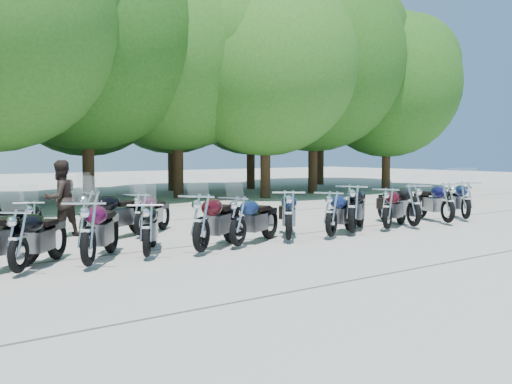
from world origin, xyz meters
TOP-DOWN VIEW (x-y plane):
  - ground at (0.00, 0.00)m, footprint 90.00×90.00m
  - tree_4 at (0.54, 13.09)m, footprint 9.13×9.13m
  - tree_5 at (4.61, 13.20)m, footprint 9.04×9.04m
  - tree_6 at (7.55, 10.82)m, footprint 8.00×8.00m
  - tree_7 at (11.20, 11.78)m, footprint 8.79×8.79m
  - tree_8 at (15.83, 11.20)m, footprint 7.53×7.53m
  - tree_12 at (1.80, 16.47)m, footprint 7.88×7.88m
  - tree_13 at (6.69, 17.47)m, footprint 8.31×8.31m
  - tree_14 at (10.68, 16.09)m, footprint 8.02×8.02m
  - tree_15 at (16.61, 17.02)m, footprint 9.67×9.67m
  - motorcycle_1 at (-5.63, 0.49)m, footprint 1.95×2.13m
  - motorcycle_2 at (-4.51, 0.33)m, footprint 2.03×2.40m
  - motorcycle_3 at (-3.27, 0.59)m, footprint 1.70×2.21m
  - motorcycle_4 at (-2.21, 0.35)m, footprint 2.42×2.04m
  - motorcycle_5 at (-1.18, 0.56)m, footprint 2.29×1.64m
  - motorcycle_6 at (0.19, 0.55)m, footprint 2.10×2.26m
  - motorcycle_7 at (1.34, 0.37)m, footprint 2.32×1.69m
  - motorcycle_8 at (2.17, 0.49)m, footprint 2.45×2.12m
  - motorcycle_9 at (3.44, 0.49)m, footprint 2.31×1.63m
  - motorcycle_10 at (4.38, 0.41)m, footprint 1.62×2.47m
  - motorcycle_11 at (5.76, 0.33)m, footprint 1.71×2.43m
  - motorcycle_12 at (6.93, 0.54)m, footprint 2.05×2.23m
  - motorcycle_14 at (-4.63, 3.25)m, footprint 1.32×2.11m
  - motorcycle_15 at (-3.37, 3.08)m, footprint 2.45×1.68m
  - motorcycle_16 at (-2.11, 3.22)m, footprint 2.03×1.92m
  - rider_1 at (-3.55, 4.52)m, footprint 1.06×0.93m

SIDE VIEW (x-z plane):
  - ground at x=0.00m, z-range 0.00..0.00m
  - motorcycle_14 at x=-4.63m, z-range 0.00..1.15m
  - motorcycle_16 at x=-2.11m, z-range 0.00..1.21m
  - motorcycle_3 at x=-3.27m, z-range 0.00..1.24m
  - motorcycle_1 at x=-5.63m, z-range 0.00..1.25m
  - motorcycle_5 at x=-1.18m, z-range 0.00..1.26m
  - motorcycle_9 at x=3.44m, z-range 0.00..1.27m
  - motorcycle_7 at x=1.34m, z-range 0.00..1.28m
  - motorcycle_12 at x=6.93m, z-range 0.00..1.32m
  - motorcycle_11 at x=5.76m, z-range 0.00..1.33m
  - motorcycle_15 at x=-3.37m, z-range 0.00..1.34m
  - motorcycle_6 at x=0.19m, z-range 0.00..1.34m
  - motorcycle_10 at x=4.38m, z-range 0.00..1.34m
  - motorcycle_2 at x=-4.51m, z-range 0.00..1.37m
  - motorcycle_4 at x=-2.21m, z-range 0.00..1.38m
  - motorcycle_8 at x=2.17m, z-range 0.00..1.41m
  - rider_1 at x=-3.55m, z-range 0.00..1.84m
  - tree_8 at x=15.83m, z-range 0.85..10.10m
  - tree_12 at x=1.80m, z-range 0.89..10.56m
  - tree_6 at x=7.55m, z-range 0.90..10.72m
  - tree_14 at x=10.68m, z-range 0.91..10.75m
  - tree_13 at x=6.69m, z-range 0.94..11.14m
  - tree_7 at x=11.20m, z-range 0.99..11.79m
  - tree_5 at x=4.61m, z-range 1.02..12.12m
  - tree_4 at x=0.54m, z-range 1.03..12.24m
  - tree_15 at x=16.61m, z-range 1.09..12.96m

